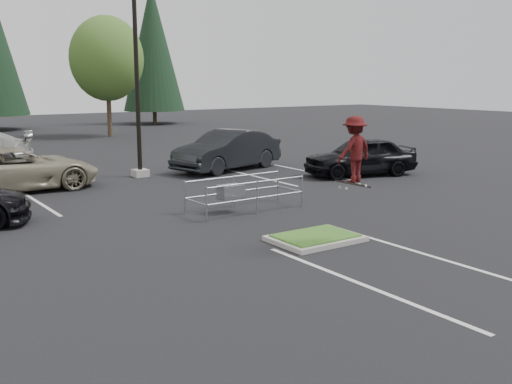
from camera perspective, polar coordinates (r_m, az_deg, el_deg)
ground at (r=15.28m, az=5.68°, el=-4.65°), size 120.00×120.00×0.00m
grass_median at (r=15.26m, az=5.68°, el=-4.37°), size 2.20×1.60×0.16m
stall_lines at (r=19.52m, az=-8.89°, el=-1.33°), size 22.62×17.60×0.01m
light_pole at (r=25.32m, az=-11.32°, el=11.70°), size 0.70×0.60×10.12m
decid_c at (r=43.92m, az=-14.04°, el=11.99°), size 5.12×5.12×8.38m
conif_c at (r=56.00m, az=-9.82°, el=13.44°), size 5.50×5.50×12.50m
cart_corral at (r=18.33m, az=-2.10°, el=0.06°), size 3.68×1.42×1.03m
skateboarder at (r=14.28m, az=9.34°, el=3.98°), size 1.06×0.67×1.75m
car_l_tan at (r=23.51m, az=-21.75°, el=2.04°), size 5.78×2.71×1.60m
car_r_charc at (r=26.90m, az=-2.75°, el=3.99°), size 5.73×3.25×1.79m
car_r_black at (r=25.77m, az=9.99°, el=3.37°), size 5.12×3.05×1.63m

